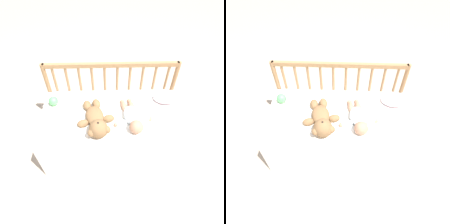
{
  "view_description": "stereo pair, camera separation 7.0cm",
  "coord_description": "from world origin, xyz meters",
  "views": [
    {
      "loc": [
        -0.03,
        -1.06,
        1.69
      ],
      "look_at": [
        0.0,
        -0.01,
        0.5
      ],
      "focal_mm": 32.0,
      "sensor_mm": 36.0,
      "label": 1
    },
    {
      "loc": [
        0.04,
        -1.06,
        1.69
      ],
      "look_at": [
        0.0,
        -0.01,
        0.5
      ],
      "focal_mm": 32.0,
      "sensor_mm": 36.0,
      "label": 2
    }
  ],
  "objects": [
    {
      "name": "ground_plane",
      "position": [
        0.0,
        0.0,
        0.0
      ],
      "size": [
        12.0,
        12.0,
        0.0
      ],
      "primitive_type": "plane",
      "color": "tan"
    },
    {
      "name": "crib_mattress",
      "position": [
        0.0,
        0.0,
        0.22
      ],
      "size": [
        1.17,
        0.6,
        0.44
      ],
      "color": "white",
      "rests_on": "ground_plane"
    },
    {
      "name": "crib_rail",
      "position": [
        0.0,
        0.32,
        0.52
      ],
      "size": [
        1.17,
        0.04,
        0.73
      ],
      "color": "#997047",
      "rests_on": "ground_plane"
    },
    {
      "name": "blanket",
      "position": [
        0.0,
        -0.03,
        0.44
      ],
      "size": [
        0.81,
        0.51,
        0.01
      ],
      "color": "white",
      "rests_on": "crib_mattress"
    },
    {
      "name": "teddy_bear",
      "position": [
        -0.12,
        -0.09,
        0.5
      ],
      "size": [
        0.3,
        0.42,
        0.15
      ],
      "color": "olive",
      "rests_on": "crib_mattress"
    },
    {
      "name": "baby",
      "position": [
        0.16,
        -0.05,
        0.48
      ],
      "size": [
        0.33,
        0.38,
        0.11
      ],
      "color": "white",
      "rests_on": "crib_mattress"
    },
    {
      "name": "small_pillow",
      "position": [
        0.47,
        0.17,
        0.47
      ],
      "size": [
        0.22,
        0.15,
        0.06
      ],
      "color": "silver",
      "rests_on": "crib_mattress"
    },
    {
      "name": "toy_ball",
      "position": [
        -0.49,
        0.15,
        0.48
      ],
      "size": [
        0.08,
        0.08,
        0.08
      ],
      "color": "#59BF66",
      "rests_on": "crib_mattress"
    }
  ]
}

